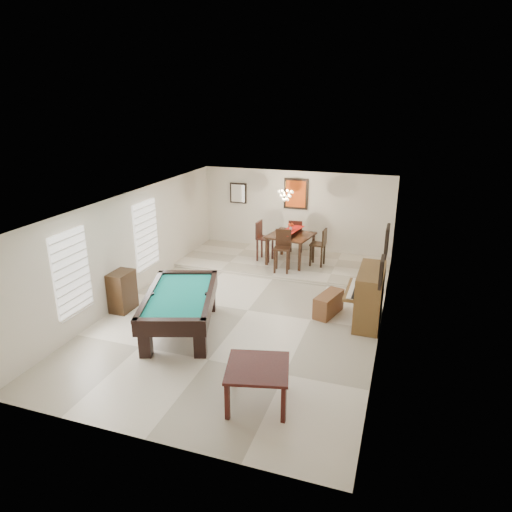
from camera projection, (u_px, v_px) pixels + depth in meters
The scene contains 25 objects.
ground_plane at pixel (248, 311), 10.68m from camera, with size 6.00×9.00×0.02m, color beige.
wall_back at pixel (296, 212), 14.27m from camera, with size 6.00×0.04×2.60m, color silver.
wall_front at pixel (137, 363), 6.22m from camera, with size 6.00×0.04×2.60m, color silver.
wall_left at pixel (132, 245), 11.15m from camera, with size 0.04×9.00×2.60m, color silver.
wall_right at pixel (385, 274), 9.35m from camera, with size 0.04×9.00×2.60m, color silver.
ceiling at pixel (247, 201), 9.82m from camera, with size 6.00×9.00×0.04m, color white.
dining_step at pixel (284, 263), 13.57m from camera, with size 6.00×2.50×0.12m, color beige.
window_left_front at pixel (71, 272), 9.14m from camera, with size 0.06×1.00×1.70m, color white.
window_left_rear at pixel (146, 235), 11.65m from camera, with size 0.06×1.00×1.70m, color white.
pool_table at pixel (181, 313), 9.62m from camera, with size 1.36×2.52×0.84m, color black, non-canonical shape.
square_table at pixel (258, 385), 7.34m from camera, with size 0.99×0.99×0.68m, color black, non-canonical shape.
upright_piano at pixel (363, 295), 10.00m from camera, with size 0.82×1.47×1.22m, color brown, non-canonical shape.
piano_bench at pixel (328, 304), 10.42m from camera, with size 0.35×0.91×0.50m, color brown.
apothecary_chest at pixel (122, 291), 10.56m from camera, with size 0.42×0.63×0.94m, color black.
dining_table at pixel (290, 247), 13.26m from camera, with size 1.18×1.18×0.98m, color black, non-canonical shape.
flower_vase at pixel (291, 227), 13.06m from camera, with size 0.13×0.13×0.22m, color red, non-canonical shape.
dining_chair_south at pixel (282, 251), 12.54m from camera, with size 0.43×0.43×1.17m, color black, non-canonical shape.
dining_chair_north at pixel (296, 237), 13.95m from camera, with size 0.41×0.41×1.11m, color black, non-canonical shape.
dining_chair_west at pixel (265, 241), 13.43m from camera, with size 0.43×0.43×1.17m, color black, non-canonical shape.
dining_chair_east at pixel (318, 247), 13.04m from camera, with size 0.40×0.40×1.09m, color black, non-canonical shape.
chandelier at pixel (285, 192), 12.81m from camera, with size 0.44×0.44×0.60m, color #FFE5B2, non-canonical shape.
back_painting at pixel (296, 194), 14.04m from camera, with size 0.75×0.06×0.95m, color #D84C14.
back_mirror at pixel (238, 193), 14.64m from camera, with size 0.55×0.06×0.65m, color white.
right_picture_upper at pixel (387, 241), 9.43m from camera, with size 0.06×0.55×0.65m, color slate.
right_picture_lower at pixel (381, 272), 8.33m from camera, with size 0.06×0.45×0.55m, color gray.
Camera 1 is at (3.26, -9.09, 4.73)m, focal length 32.00 mm.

